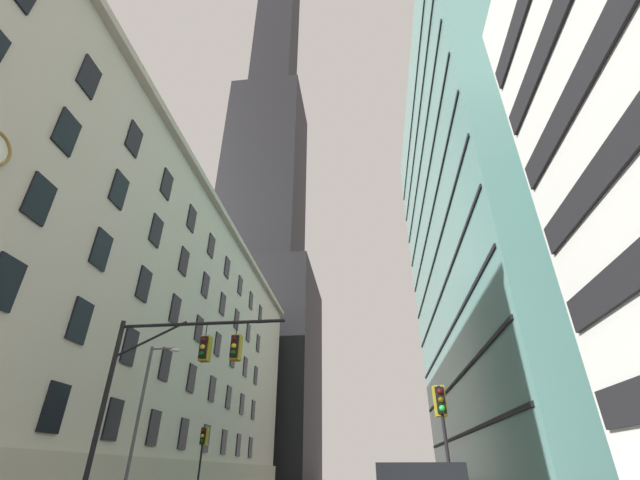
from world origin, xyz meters
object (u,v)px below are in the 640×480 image
Objects in this scene: traffic_light_near_right at (441,408)px; street_lamppost at (145,403)px; traffic_signal_mast at (178,367)px; traffic_light_far_left at (203,440)px.

traffic_light_near_right is 17.14m from street_lamppost.
traffic_signal_mast reaches higher than traffic_light_far_left.
street_lamppost is (-5.01, 7.18, -0.33)m from traffic_signal_mast.
traffic_signal_mast is at bearing -55.09° from street_lamppost.
street_lamppost reaches higher than traffic_light_near_right.
traffic_signal_mast is 10.45m from traffic_light_near_right.
street_lamppost is at bearing 153.67° from traffic_light_near_right.
traffic_light_near_right is at bearing -2.16° from traffic_signal_mast.
traffic_light_near_right is 0.50× the size of street_lamppost.
traffic_light_near_right is (10.29, -0.39, -1.78)m from traffic_signal_mast.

